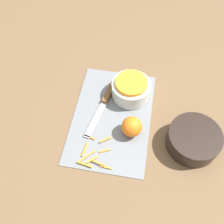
% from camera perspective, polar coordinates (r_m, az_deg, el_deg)
% --- Properties ---
extents(ground_plane, '(4.00, 4.00, 0.00)m').
position_cam_1_polar(ground_plane, '(0.97, 0.00, -1.14)').
color(ground_plane, brown).
extents(cutting_board, '(0.43, 0.28, 0.01)m').
position_cam_1_polar(cutting_board, '(0.97, 0.00, -1.05)').
color(cutting_board, slate).
rests_on(cutting_board, ground_plane).
extents(bowl_speckled, '(0.14, 0.14, 0.08)m').
position_cam_1_polar(bowl_speckled, '(0.99, 4.13, 5.13)').
color(bowl_speckled, silver).
rests_on(bowl_speckled, cutting_board).
extents(bowl_dark, '(0.18, 0.18, 0.07)m').
position_cam_1_polar(bowl_dark, '(0.93, 17.30, -5.78)').
color(bowl_dark, black).
rests_on(bowl_dark, ground_plane).
extents(knife, '(0.26, 0.08, 0.02)m').
position_cam_1_polar(knife, '(1.00, -1.23, 3.09)').
color(knife, brown).
rests_on(knife, cutting_board).
extents(orange_left, '(0.07, 0.07, 0.07)m').
position_cam_1_polar(orange_left, '(0.90, 4.30, -3.21)').
color(orange_left, orange).
rests_on(orange_left, cutting_board).
extents(peel_pile, '(0.12, 0.12, 0.01)m').
position_cam_1_polar(peel_pile, '(0.89, -3.99, -9.11)').
color(peel_pile, orange).
rests_on(peel_pile, cutting_board).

